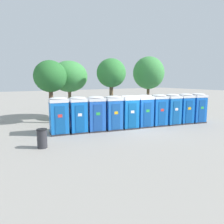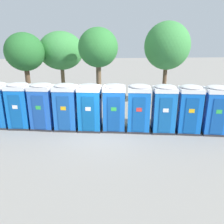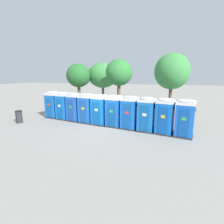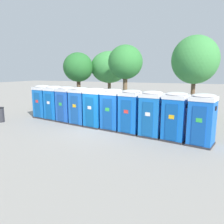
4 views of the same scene
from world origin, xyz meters
The scene contains 16 objects.
ground_plane centered at (0.00, 0.00, 0.00)m, with size 120.00×120.00×0.00m, color gray.
portapotty_0 centered at (-5.69, 1.63, 1.28)m, with size 1.41×1.38×2.54m.
portapotty_1 centered at (-4.41, 1.37, 1.28)m, with size 1.34×1.36×2.54m.
portapotty_2 centered at (-3.12, 1.11, 1.28)m, with size 1.43×1.43×2.54m.
portapotty_3 centered at (-1.84, 0.85, 1.28)m, with size 1.38×1.37×2.54m.
portapotty_4 centered at (-0.55, 0.61, 1.28)m, with size 1.40×1.39×2.54m.
portapotty_5 centered at (0.75, 0.44, 1.28)m, with size 1.37×1.37×2.54m.
portapotty_6 centered at (2.04, 0.20, 1.28)m, with size 1.40×1.40×2.54m.
portapotty_7 centered at (3.33, -0.05, 1.28)m, with size 1.35×1.36×2.54m.
portapotty_8 centered at (4.62, -0.28, 1.28)m, with size 1.39×1.41×2.54m.
portapotty_9 centered at (5.90, -0.54, 1.28)m, with size 1.40×1.41×2.54m.
street_tree_0 centered at (-5.02, 5.77, 3.93)m, with size 2.73×2.73×5.31m.
street_tree_1 centered at (0.12, 4.36, 4.23)m, with size 2.64×2.64×5.58m.
street_tree_2 centered at (5.08, 5.04, 4.36)m, with size 3.25×3.25×6.07m.
street_tree_3 centered at (-2.69, 7.57, 3.97)m, with size 3.51×3.51×5.48m.
trash_can centered at (-7.45, -0.91, 0.53)m, with size 0.56×0.56×1.06m.
Camera 3 is at (4.41, -12.71, 4.15)m, focal length 28.00 mm.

